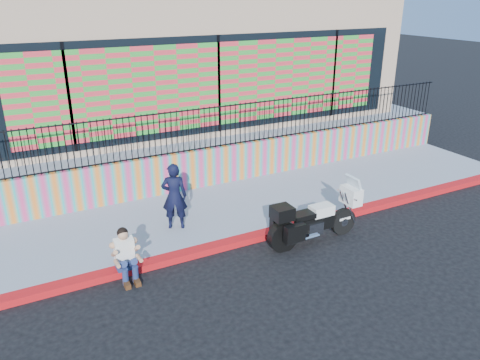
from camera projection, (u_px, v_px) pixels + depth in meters
ground at (293, 230)px, 11.34m from camera, size 90.00×90.00×0.00m
red_curb at (293, 227)px, 11.31m from camera, size 16.00×0.30×0.15m
sidewalk at (259, 202)px, 12.67m from camera, size 16.00×3.00×0.15m
mural_wall at (233, 163)px, 13.75m from camera, size 16.00×0.20×1.10m
metal_fence at (232, 125)px, 13.32m from camera, size 15.80×0.04×1.20m
elevated_platform at (173, 125)px, 17.98m from camera, size 16.00×10.00×1.25m
storefront_building at (171, 55)px, 16.82m from camera, size 14.00×8.06×4.00m
police_motorcycle at (313, 218)px, 10.57m from camera, size 2.31×0.76×1.44m
police_officer at (174, 196)px, 10.86m from camera, size 0.69×0.59×1.61m
seated_man at (127, 259)px, 9.24m from camera, size 0.54×0.71×1.06m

